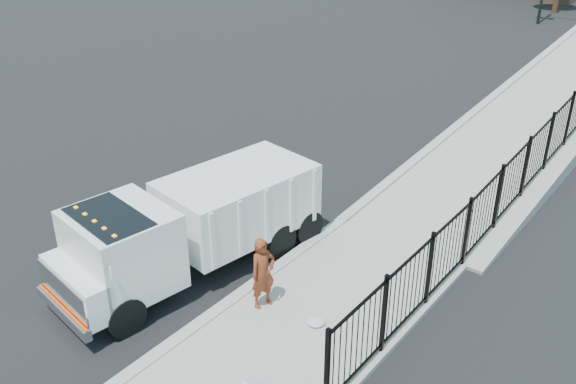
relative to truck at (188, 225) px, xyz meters
The scene contains 8 objects.
ground 2.14m from the truck, ahead, with size 120.00×120.00×0.00m, color black.
sidewalk 4.20m from the truck, 26.22° to the right, with size 3.55×12.00×0.12m, color #9E998E.
curb 2.73m from the truck, 46.72° to the right, with size 0.30×12.00×0.16m, color #ADAAA3.
ramp 16.72m from the truck, 76.86° to the left, with size 3.95×24.00×1.70m, color #9E998E.
iron_fence 13.30m from the truck, 66.91° to the left, with size 0.10×28.00×1.80m, color black.
truck is the anchor object (origin of this frame).
worker 2.38m from the truck, ahead, with size 0.62×0.41×1.70m, color maroon.
debris 3.85m from the truck, ahead, with size 0.40×0.40×0.10m, color silver.
Camera 1 is at (8.21, -9.23, 9.03)m, focal length 40.00 mm.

